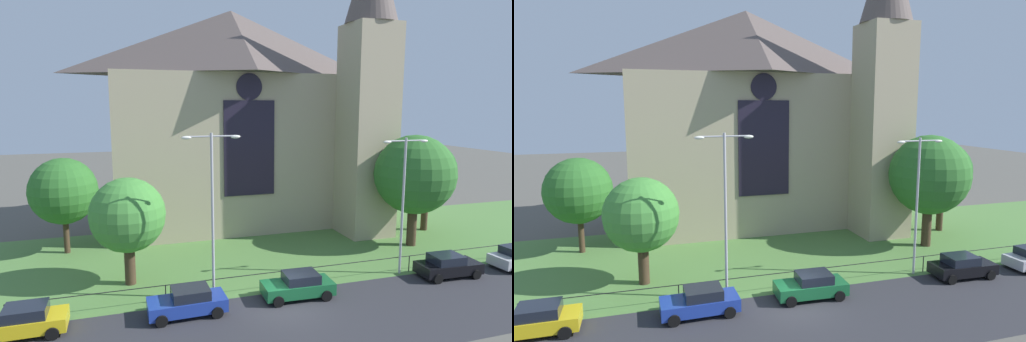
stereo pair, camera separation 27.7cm
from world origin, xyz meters
TOP-DOWN VIEW (x-y plane):
  - ground at (0.00, 10.00)m, footprint 160.00×160.00m
  - road_asphalt at (0.00, -2.00)m, footprint 120.00×8.00m
  - grass_verge at (0.00, 8.00)m, footprint 120.00×20.00m
  - church_building at (2.56, 18.76)m, footprint 23.20×16.20m
  - iron_railing at (1.79, 2.50)m, footprint 32.94×0.07m
  - tree_right_far at (17.64, 10.66)m, footprint 5.04×5.04m
  - tree_right_near at (13.73, 7.27)m, footprint 6.31×6.31m
  - tree_left_near at (-8.30, 6.01)m, footprint 4.70×4.70m
  - tree_left_far at (-12.84, 13.60)m, footprint 5.05×5.05m
  - streetlamp_near at (-3.65, 2.40)m, footprint 3.37×0.26m
  - streetlamp_far at (9.18, 2.40)m, footprint 3.37×0.26m
  - parked_car_yellow at (-13.53, 1.06)m, footprint 4.20×2.03m
  - parked_car_blue at (-5.41, 0.76)m, footprint 4.24×2.09m
  - parked_car_green at (1.16, 0.99)m, footprint 4.27×2.17m
  - parked_car_black at (11.90, 0.99)m, footprint 4.27×2.16m

SIDE VIEW (x-z plane):
  - ground at x=0.00m, z-range 0.00..0.00m
  - grass_verge at x=0.00m, z-range 0.00..0.01m
  - road_asphalt at x=0.00m, z-range 0.00..0.01m
  - parked_car_yellow at x=-13.53m, z-range -0.01..1.50m
  - parked_car_blue at x=-5.41m, z-range -0.01..1.50m
  - parked_car_green at x=1.16m, z-range -0.01..1.50m
  - parked_car_black at x=11.90m, z-range -0.01..1.50m
  - iron_railing at x=1.79m, z-range 0.42..1.54m
  - tree_left_near at x=-8.30m, z-range 1.05..7.92m
  - tree_left_far at x=-12.84m, z-range 1.16..8.55m
  - tree_right_far at x=17.64m, z-range 1.49..9.58m
  - streetlamp_far at x=9.18m, z-range 1.16..10.38m
  - tree_right_near at x=13.73m, z-range 1.31..10.32m
  - streetlamp_near at x=-3.65m, z-range 1.19..10.97m
  - church_building at x=2.56m, z-range -2.73..23.27m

